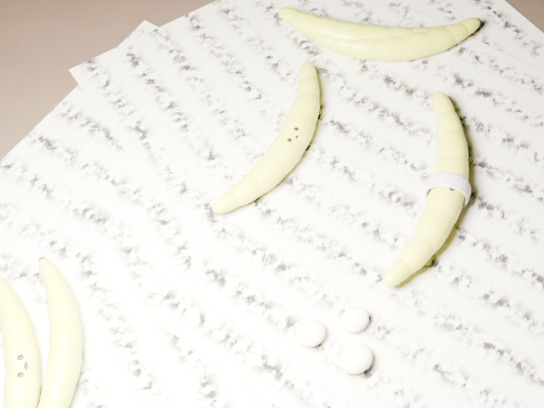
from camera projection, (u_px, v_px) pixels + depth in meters
ground at (299, 229)px, 0.85m from camera, size 3.00×3.00×0.00m
newspaper_patch at (289, 226)px, 0.85m from camera, size 0.90×0.70×0.01m
banana_left_a at (22, 371)px, 0.73m from camera, size 0.14×0.20×0.03m
banana_left_b at (65, 348)px, 0.75m from camera, size 0.14×0.17×0.03m
banana_center at (291, 141)px, 0.88m from camera, size 0.21×0.14×0.04m
banana_taped at (449, 189)px, 0.84m from camera, size 0.23×0.18×0.04m
banana_upper_a at (402, 45)px, 0.96m from camera, size 0.19×0.14×0.04m
banana_upper_b at (362, 37)px, 0.97m from camera, size 0.17×0.18×0.04m
measuring_tape at (449, 189)px, 0.84m from camera, size 0.03×0.04×0.05m
flesh_chunk_a at (357, 357)px, 0.75m from camera, size 0.04×0.03×0.02m
flesh_chunk_b at (311, 332)px, 0.76m from camera, size 0.03×0.03×0.02m
flesh_chunk_c at (355, 318)px, 0.77m from camera, size 0.03×0.03×0.02m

